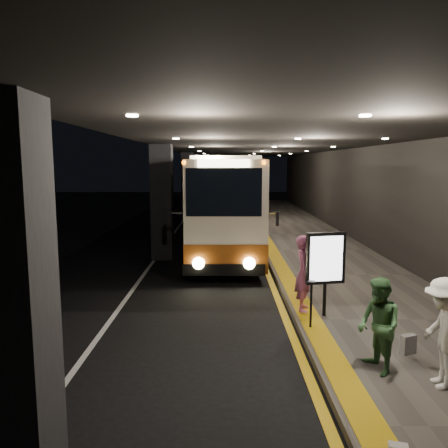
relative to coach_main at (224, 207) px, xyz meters
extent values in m
plane|color=black|center=(-0.87, -5.93, -1.82)|extent=(90.00, 90.00, 0.00)
cube|color=silver|center=(-2.67, -0.93, -1.82)|extent=(0.12, 50.00, 0.01)
cube|color=gold|center=(1.48, -0.93, -1.82)|extent=(0.18, 50.00, 0.01)
cube|color=#514C44|center=(3.88, -0.93, -1.75)|extent=(4.50, 50.00, 0.15)
cube|color=gold|center=(1.98, -0.93, -1.67)|extent=(0.50, 50.00, 0.01)
cube|color=black|center=(6.13, -0.93, 1.18)|extent=(0.10, 50.00, 6.00)
cube|color=black|center=(-2.37, -13.93, 0.38)|extent=(0.80, 0.80, 4.40)
cube|color=black|center=(-2.37, -1.93, 0.38)|extent=(0.80, 0.80, 4.40)
cube|color=black|center=(-2.37, 10.07, 0.38)|extent=(0.80, 0.80, 4.40)
cube|color=black|center=(1.63, -0.93, 2.78)|extent=(9.00, 50.00, 0.40)
cube|color=beige|center=(0.00, 0.02, 0.28)|extent=(2.62, 12.03, 3.40)
cube|color=brown|center=(0.00, 0.02, -0.97)|extent=(2.64, 12.05, 0.90)
cube|color=black|center=(0.00, -6.01, 1.03)|extent=(2.20, 0.08, 1.40)
cube|color=black|center=(0.00, -5.93, -1.27)|extent=(2.45, 0.28, 0.35)
cylinder|color=black|center=(-1.13, -3.78, -1.32)|extent=(0.28, 1.00, 1.00)
cylinder|color=black|center=(1.13, -3.78, -1.32)|extent=(0.28, 1.00, 1.00)
cylinder|color=black|center=(-1.13, 4.02, -1.32)|extent=(0.28, 1.00, 1.00)
cylinder|color=black|center=(1.13, 4.02, -1.32)|extent=(0.28, 1.00, 1.00)
sphere|color=#FFEAA5|center=(-0.75, -6.02, -1.07)|extent=(0.36, 0.36, 0.36)
sphere|color=#FFEAA5|center=(0.75, -6.02, -1.07)|extent=(0.36, 0.36, 0.36)
cube|color=#FFF2BF|center=(0.00, -6.02, 1.86)|extent=(1.50, 0.07, 0.22)
cube|color=beige|center=(0.17, 9.92, 0.35)|extent=(3.18, 12.51, 3.51)
cube|color=brown|center=(0.17, 9.92, -0.95)|extent=(3.20, 12.53, 0.93)
cube|color=black|center=(0.17, 3.69, 1.12)|extent=(2.27, 0.17, 1.45)
cube|color=black|center=(0.17, 3.77, -1.26)|extent=(2.54, 0.37, 0.36)
cylinder|color=black|center=(-1.00, 5.99, -1.31)|extent=(0.29, 1.03, 1.03)
cylinder|color=black|center=(1.34, 5.99, -1.31)|extent=(0.29, 1.03, 1.03)
cylinder|color=black|center=(-1.00, 14.05, -1.31)|extent=(0.29, 1.03, 1.03)
cylinder|color=black|center=(1.34, 14.05, -1.31)|extent=(0.29, 1.03, 1.03)
cube|color=beige|center=(0.22, 23.24, 0.29)|extent=(3.16, 12.21, 3.43)
cube|color=brown|center=(0.22, 23.24, -0.97)|extent=(3.18, 12.23, 0.91)
cube|color=black|center=(0.22, 17.17, 1.05)|extent=(2.22, 0.18, 1.41)
cube|color=black|center=(0.22, 17.25, -1.27)|extent=(2.48, 0.38, 0.35)
cylinder|color=black|center=(-0.92, 19.41, -1.32)|extent=(0.28, 1.01, 1.01)
cylinder|color=black|center=(1.36, 19.41, -1.32)|extent=(0.28, 1.01, 1.01)
cylinder|color=black|center=(-0.92, 27.27, -1.32)|extent=(0.28, 1.01, 1.01)
cylinder|color=black|center=(1.36, 27.27, -1.32)|extent=(0.28, 1.01, 1.01)
imported|color=#BA5682|center=(1.93, -8.45, -0.76)|extent=(0.56, 0.74, 1.83)
imported|color=#3E703E|center=(2.61, -11.61, -0.86)|extent=(0.65, 0.88, 1.63)
imported|color=silver|center=(3.45, -12.08, -0.79)|extent=(0.61, 1.17, 1.76)
cube|color=black|center=(3.43, -10.90, -1.49)|extent=(0.33, 0.24, 0.37)
cylinder|color=black|center=(2.34, -8.82, -1.29)|extent=(0.08, 0.08, 0.77)
cube|color=black|center=(2.34, -8.82, -0.31)|extent=(0.93, 0.28, 1.20)
cube|color=white|center=(2.34, -8.88, -0.31)|extent=(0.78, 0.18, 1.04)
cylinder|color=black|center=(1.88, -9.58, -1.17)|extent=(0.05, 0.05, 1.01)
camera|label=1|loc=(0.01, -18.63, 1.83)|focal=35.00mm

